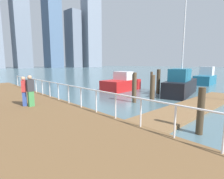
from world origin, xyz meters
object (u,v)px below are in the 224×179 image
(moored_boat_1, at_px, (205,78))
(pedestrian_1, at_px, (30,90))
(moored_boat_5, at_px, (181,84))
(moored_boat_3, at_px, (121,83))
(pedestrian_2, at_px, (24,91))

(moored_boat_1, bearing_deg, pedestrian_1, 176.14)
(moored_boat_1, relative_size, moored_boat_5, 0.46)
(moored_boat_3, height_order, pedestrian_2, pedestrian_2)
(moored_boat_3, xyz_separation_m, pedestrian_2, (-9.89, -2.17, 0.54))
(pedestrian_1, bearing_deg, pedestrian_2, 120.78)
(moored_boat_1, relative_size, pedestrian_2, 2.61)
(moored_boat_1, height_order, moored_boat_5, moored_boat_5)
(moored_boat_3, bearing_deg, moored_boat_5, -71.33)
(moored_boat_3, distance_m, pedestrian_1, 10.02)
(moored_boat_1, height_order, moored_boat_3, moored_boat_1)
(pedestrian_1, distance_m, pedestrian_2, 0.43)
(moored_boat_1, distance_m, pedestrian_2, 21.67)
(moored_boat_1, xyz_separation_m, pedestrian_2, (-21.59, 1.81, 0.41))
(pedestrian_1, xyz_separation_m, pedestrian_2, (-0.22, 0.37, -0.05))
(pedestrian_1, relative_size, pedestrian_2, 1.05)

